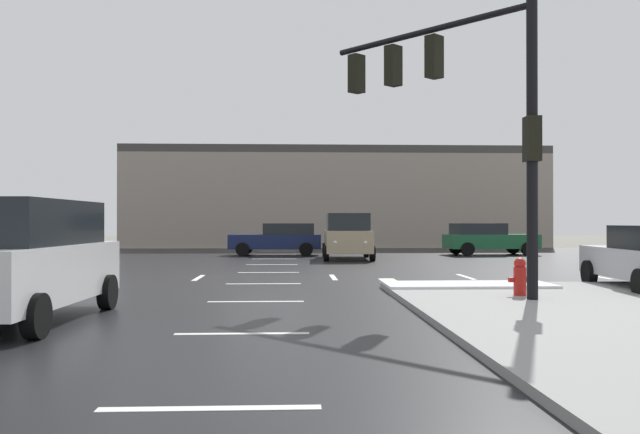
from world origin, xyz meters
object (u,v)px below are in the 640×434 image
suv_white (18,258)px  sedan_navy (279,238)px  traffic_signal_mast (459,94)px  fire_hydrant (520,277)px  suv_tan (347,235)px  sedan_green (488,238)px

suv_white → sedan_navy: size_ratio=1.07×
traffic_signal_mast → sedan_navy: 19.60m
fire_hydrant → sedan_navy: sedan_navy is taller
suv_tan → sedan_navy: 4.60m
suv_white → fire_hydrant: bearing=107.4°
sedan_green → suv_tan: suv_tan is taller
suv_tan → suv_white: (-7.06, -18.54, 0.00)m
sedan_navy → sedan_green: bearing=-178.5°
traffic_signal_mast → suv_tan: traffic_signal_mast is taller
fire_hydrant → suv_white: (-9.33, -2.53, 0.55)m
suv_tan → suv_white: 19.83m
fire_hydrant → sedan_green: 19.96m
traffic_signal_mast → suv_white: 9.41m
suv_tan → sedan_navy: size_ratio=1.07×
sedan_green → sedan_navy: same height
suv_tan → sedan_navy: (-3.11, 3.38, -0.24)m
fire_hydrant → suv_tan: size_ratio=0.16×
fire_hydrant → suv_tan: (-2.28, 16.00, 0.55)m
fire_hydrant → sedan_green: sedan_green is taller
sedan_navy → suv_tan: bearing=134.4°
suv_tan → suv_white: size_ratio=1.00×
suv_tan → sedan_navy: bearing=-135.6°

